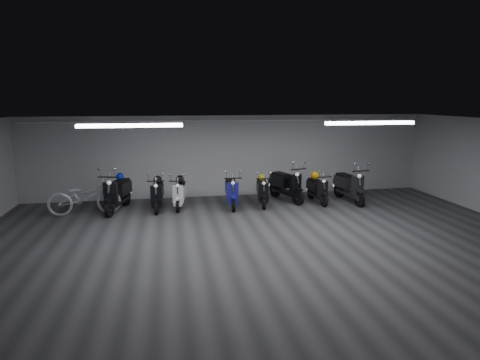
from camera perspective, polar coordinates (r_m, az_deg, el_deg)
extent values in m
cube|color=#333235|center=(9.56, 3.55, -9.13)|extent=(14.00, 10.00, 0.01)
cube|color=gray|center=(8.97, 3.77, 7.94)|extent=(14.00, 10.00, 0.01)
cube|color=#AEAEB0|center=(14.00, -1.23, 3.43)|extent=(14.00, 0.01, 2.80)
cube|color=#AEAEB0|center=(4.69, 18.83, -13.75)|extent=(14.00, 0.01, 2.80)
cube|color=white|center=(9.74, -15.28, 7.46)|extent=(2.40, 0.18, 0.08)
cube|color=white|center=(10.99, 17.97, 7.71)|extent=(2.40, 0.18, 0.08)
cylinder|color=white|center=(13.79, -1.20, 8.40)|extent=(13.60, 0.05, 0.05)
imported|color=silver|center=(12.59, -21.25, -1.70)|extent=(2.08, 0.84, 1.32)
sphere|color=navy|center=(12.83, -16.65, 0.48)|extent=(0.23, 0.23, 0.23)
sphere|color=#C9C10B|center=(12.97, 3.13, 0.35)|extent=(0.24, 0.24, 0.24)
sphere|color=#DB9D0C|center=(13.47, 10.62, 0.66)|extent=(0.28, 0.28, 0.28)
sphere|color=black|center=(12.68, -11.62, 0.06)|extent=(0.26, 0.26, 0.26)
sphere|color=black|center=(12.76, -8.51, 0.10)|extent=(0.26, 0.26, 0.26)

